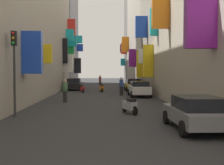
{
  "coord_description": "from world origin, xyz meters",
  "views": [
    {
      "loc": [
        -0.14,
        -2.03,
        2.36
      ],
      "look_at": [
        1.01,
        26.6,
        1.25
      ],
      "focal_mm": 45.37,
      "sensor_mm": 36.0,
      "label": 1
    }
  ],
  "objects_px": {
    "parked_car_black": "(74,84)",
    "scooter_white": "(77,84)",
    "scooter_orange": "(102,88)",
    "parked_car_white": "(139,88)",
    "parked_car_grey": "(197,112)",
    "pedestrian_crossing": "(100,81)",
    "pedestrian_near_right": "(121,86)",
    "parked_car_yellow": "(133,84)",
    "scooter_blue": "(122,88)",
    "scooter_red": "(82,88)",
    "scooter_silver": "(130,105)",
    "pedestrian_near_left": "(65,91)",
    "traffic_light_near_corner": "(14,59)"
  },
  "relations": [
    {
      "from": "scooter_blue",
      "to": "pedestrian_near_right",
      "type": "relative_size",
      "value": 1.04
    },
    {
      "from": "parked_car_white",
      "to": "scooter_orange",
      "type": "relative_size",
      "value": 2.26
    },
    {
      "from": "scooter_orange",
      "to": "scooter_blue",
      "type": "relative_size",
      "value": 0.98
    },
    {
      "from": "parked_car_black",
      "to": "pedestrian_crossing",
      "type": "height_order",
      "value": "pedestrian_crossing"
    },
    {
      "from": "scooter_red",
      "to": "scooter_silver",
      "type": "relative_size",
      "value": 1.08
    },
    {
      "from": "scooter_white",
      "to": "pedestrian_crossing",
      "type": "distance_m",
      "value": 3.78
    },
    {
      "from": "parked_car_white",
      "to": "pedestrian_near_right",
      "type": "distance_m",
      "value": 2.11
    },
    {
      "from": "parked_car_black",
      "to": "pedestrian_near_right",
      "type": "distance_m",
      "value": 10.13
    },
    {
      "from": "parked_car_grey",
      "to": "scooter_white",
      "type": "bearing_deg",
      "value": 103.56
    },
    {
      "from": "parked_car_black",
      "to": "parked_car_grey",
      "type": "bearing_deg",
      "value": -73.84
    },
    {
      "from": "scooter_orange",
      "to": "parked_car_grey",
      "type": "bearing_deg",
      "value": -80.19
    },
    {
      "from": "pedestrian_crossing",
      "to": "pedestrian_near_left",
      "type": "distance_m",
      "value": 21.87
    },
    {
      "from": "pedestrian_near_right",
      "to": "pedestrian_near_left",
      "type": "bearing_deg",
      "value": -128.13
    },
    {
      "from": "scooter_white",
      "to": "scooter_red",
      "type": "bearing_deg",
      "value": -81.64
    },
    {
      "from": "pedestrian_near_right",
      "to": "scooter_silver",
      "type": "bearing_deg",
      "value": -91.98
    },
    {
      "from": "parked_car_white",
      "to": "parked_car_grey",
      "type": "height_order",
      "value": "parked_car_white"
    },
    {
      "from": "parked_car_black",
      "to": "scooter_orange",
      "type": "distance_m",
      "value": 5.01
    },
    {
      "from": "parked_car_black",
      "to": "pedestrian_near_left",
      "type": "xyz_separation_m",
      "value": [
        0.68,
        -14.64,
        0.11
      ]
    },
    {
      "from": "traffic_light_near_corner",
      "to": "parked_car_yellow",
      "type": "bearing_deg",
      "value": 66.68
    },
    {
      "from": "parked_car_yellow",
      "to": "parked_car_black",
      "type": "height_order",
      "value": "parked_car_yellow"
    },
    {
      "from": "parked_car_black",
      "to": "scooter_blue",
      "type": "bearing_deg",
      "value": -33.12
    },
    {
      "from": "parked_car_white",
      "to": "parked_car_yellow",
      "type": "bearing_deg",
      "value": 87.41
    },
    {
      "from": "scooter_white",
      "to": "pedestrian_crossing",
      "type": "bearing_deg",
      "value": 22.35
    },
    {
      "from": "traffic_light_near_corner",
      "to": "parked_car_grey",
      "type": "bearing_deg",
      "value": -23.33
    },
    {
      "from": "scooter_red",
      "to": "parked_car_black",
      "type": "bearing_deg",
      "value": 106.9
    },
    {
      "from": "scooter_orange",
      "to": "pedestrian_near_left",
      "type": "height_order",
      "value": "pedestrian_near_left"
    },
    {
      "from": "scooter_orange",
      "to": "parked_car_white",
      "type": "bearing_deg",
      "value": -61.05
    },
    {
      "from": "parked_car_yellow",
      "to": "scooter_blue",
      "type": "distance_m",
      "value": 2.48
    },
    {
      "from": "parked_car_yellow",
      "to": "scooter_white",
      "type": "distance_m",
      "value": 10.72
    },
    {
      "from": "parked_car_black",
      "to": "scooter_silver",
      "type": "distance_m",
      "value": 21.37
    },
    {
      "from": "pedestrian_near_left",
      "to": "parked_car_white",
      "type": "bearing_deg",
      "value": 36.58
    },
    {
      "from": "parked_car_yellow",
      "to": "parked_car_white",
      "type": "bearing_deg",
      "value": -92.59
    },
    {
      "from": "parked_car_yellow",
      "to": "scooter_blue",
      "type": "xyz_separation_m",
      "value": [
        -1.58,
        -1.89,
        -0.31
      ]
    },
    {
      "from": "parked_car_black",
      "to": "parked_car_grey",
      "type": "xyz_separation_m",
      "value": [
        7.31,
        -25.25,
        -0.05
      ]
    },
    {
      "from": "scooter_silver",
      "to": "pedestrian_crossing",
      "type": "bearing_deg",
      "value": 93.55
    },
    {
      "from": "scooter_silver",
      "to": "pedestrian_crossing",
      "type": "distance_m",
      "value": 27.89
    },
    {
      "from": "scooter_red",
      "to": "scooter_silver",
      "type": "bearing_deg",
      "value": -77.2
    },
    {
      "from": "scooter_blue",
      "to": "scooter_silver",
      "type": "height_order",
      "value": "same"
    },
    {
      "from": "pedestrian_near_left",
      "to": "scooter_blue",
      "type": "bearing_deg",
      "value": 64.39
    },
    {
      "from": "parked_car_yellow",
      "to": "parked_car_grey",
      "type": "relative_size",
      "value": 1.0
    },
    {
      "from": "parked_car_white",
      "to": "scooter_red",
      "type": "bearing_deg",
      "value": 136.34
    },
    {
      "from": "scooter_orange",
      "to": "scooter_blue",
      "type": "distance_m",
      "value": 2.33
    },
    {
      "from": "scooter_red",
      "to": "scooter_blue",
      "type": "bearing_deg",
      "value": 7.39
    },
    {
      "from": "parked_car_black",
      "to": "scooter_white",
      "type": "bearing_deg",
      "value": 91.4
    },
    {
      "from": "parked_car_yellow",
      "to": "scooter_silver",
      "type": "xyz_separation_m",
      "value": [
        -2.38,
        -18.83,
        -0.31
      ]
    },
    {
      "from": "parked_car_black",
      "to": "scooter_blue",
      "type": "relative_size",
      "value": 2.17
    },
    {
      "from": "parked_car_black",
      "to": "scooter_white",
      "type": "height_order",
      "value": "parked_car_black"
    },
    {
      "from": "parked_car_yellow",
      "to": "scooter_white",
      "type": "bearing_deg",
      "value": 135.01
    },
    {
      "from": "parked_car_grey",
      "to": "pedestrian_crossing",
      "type": "bearing_deg",
      "value": 97.03
    },
    {
      "from": "parked_car_yellow",
      "to": "parked_car_grey",
      "type": "distance_m",
      "value": 23.32
    }
  ]
}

